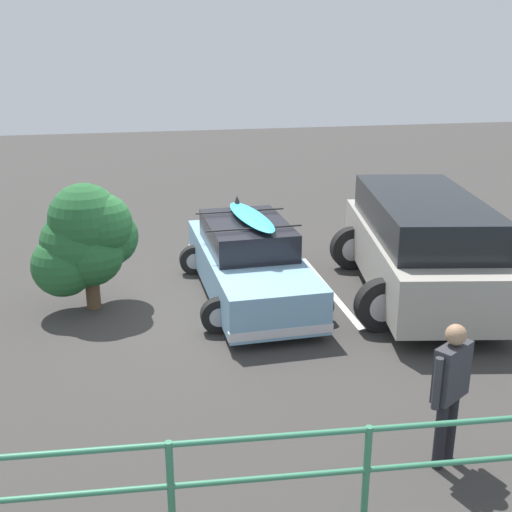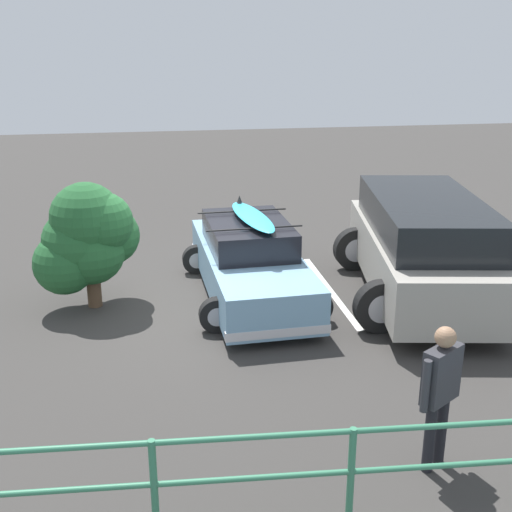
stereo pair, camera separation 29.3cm
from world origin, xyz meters
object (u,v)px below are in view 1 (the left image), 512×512
sedan_car (249,262)px  bush_near_left (86,238)px  suv_car (421,244)px  person_bystander (451,382)px

sedan_car → bush_near_left: size_ratio=2.04×
suv_car → person_bystander: suv_car is taller
person_bystander → sedan_car: bearing=-77.4°
suv_car → person_bystander: size_ratio=3.11×
sedan_car → bush_near_left: 2.82m
sedan_car → person_bystander: (-1.15, 5.16, 0.36)m
bush_near_left → suv_car: bearing=174.6°
sedan_car → bush_near_left: (2.75, 0.05, 0.62)m
sedan_car → person_bystander: bearing=102.6°
suv_car → person_bystander: (1.81, 4.57, 0.04)m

